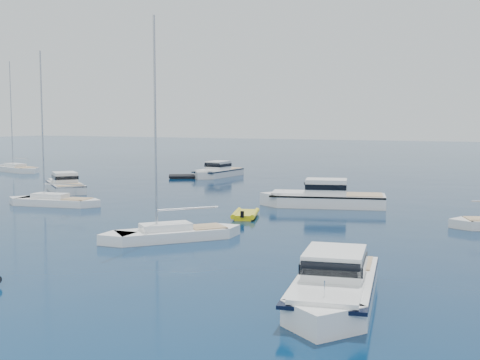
{
  "coord_description": "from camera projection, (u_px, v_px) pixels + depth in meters",
  "views": [
    {
      "loc": [
        23.12,
        -21.37,
        7.04
      ],
      "look_at": [
        -0.01,
        23.3,
        2.2
      ],
      "focal_mm": 45.96,
      "sensor_mm": 36.0,
      "label": 1
    }
  ],
  "objects": [
    {
      "name": "tender_yellow",
      "position": [
        245.0,
        217.0,
        45.03
      ],
      "size": [
        3.28,
        4.32,
        0.95
      ],
      "primitive_type": null,
      "rotation": [
        0.0,
        0.0,
        0.35
      ],
      "color": "yellow",
      "rests_on": "ground"
    },
    {
      "name": "sailboat_far_l",
      "position": [
        17.0,
        172.0,
        85.7
      ],
      "size": [
        11.14,
        5.79,
        15.86
      ],
      "primitive_type": null,
      "rotation": [
        0.0,
        0.0,
        1.28
      ],
      "color": "white",
      "rests_on": "ground"
    },
    {
      "name": "ground",
      "position": [
        22.0,
        265.0,
        30.15
      ],
      "size": [
        400.0,
        400.0,
        0.0
      ],
      "primitive_type": "plane",
      "color": "navy",
      "rests_on": "ground"
    },
    {
      "name": "motor_cruiser_far_l",
      "position": [
        65.0,
        191.0,
        61.91
      ],
      "size": [
        9.16,
        8.08,
        2.47
      ],
      "primitive_type": null,
      "rotation": [
        0.0,
        0.0,
        0.9
      ],
      "color": "silver",
      "rests_on": "ground"
    },
    {
      "name": "tender_grey_far",
      "position": [
        185.0,
        178.0,
        75.79
      ],
      "size": [
        4.74,
        4.13,
        0.95
      ],
      "primitive_type": null,
      "rotation": [
        0.0,
        0.0,
        2.14
      ],
      "color": "black",
      "rests_on": "ground"
    },
    {
      "name": "motor_cruiser_right",
      "position": [
        334.0,
        302.0,
        23.93
      ],
      "size": [
        5.06,
        10.29,
        2.59
      ],
      "primitive_type": null,
      "rotation": [
        0.0,
        0.0,
        3.36
      ],
      "color": "white",
      "rests_on": "ground"
    },
    {
      "name": "motor_cruiser_centre",
      "position": [
        323.0,
        206.0,
        50.82
      ],
      "size": [
        11.59,
        6.47,
        2.91
      ],
      "primitive_type": null,
      "rotation": [
        0.0,
        0.0,
        1.87
      ],
      "color": "white",
      "rests_on": "ground"
    },
    {
      "name": "motor_cruiser_horizon",
      "position": [
        217.0,
        177.0,
        77.74
      ],
      "size": [
        3.18,
        9.7,
        2.53
      ],
      "primitive_type": null,
      "rotation": [
        0.0,
        0.0,
        3.12
      ],
      "color": "silver",
      "rests_on": "ground"
    },
    {
      "name": "sailboat_mid_l",
      "position": [
        54.0,
        205.0,
        51.42
      ],
      "size": [
        9.34,
        4.15,
        13.3
      ],
      "primitive_type": null,
      "rotation": [
        0.0,
        0.0,
        1.78
      ],
      "color": "white",
      "rests_on": "ground"
    },
    {
      "name": "sailboat_fore",
      "position": [
        172.0,
        240.0,
        36.58
      ],
      "size": [
        7.71,
        8.66,
        13.57
      ],
      "primitive_type": null,
      "rotation": [
        0.0,
        0.0,
        2.45
      ],
      "color": "white",
      "rests_on": "ground"
    }
  ]
}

